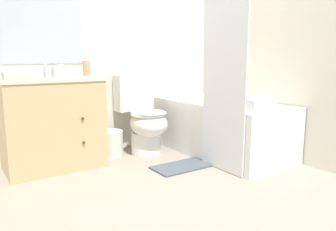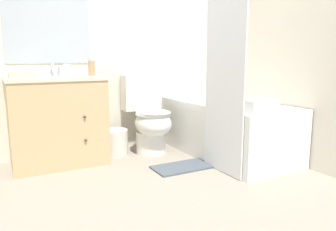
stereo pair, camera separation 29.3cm
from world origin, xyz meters
TOP-DOWN VIEW (x-y plane):
  - ground_plane at (0.00, 0.00)m, footprint 14.00×14.00m
  - wall_back at (-0.01, 1.69)m, footprint 8.00×0.06m
  - wall_right at (1.24, 0.83)m, footprint 0.05×2.67m
  - vanity_cabinet at (-0.78, 1.40)m, footprint 0.87×0.57m
  - sink_faucet at (-0.78, 1.59)m, footprint 0.14×0.12m
  - toilet at (0.15, 1.34)m, footprint 0.41×0.64m
  - bathtub at (0.84, 0.90)m, footprint 0.73×1.53m
  - shower_curtain at (0.46, 0.46)m, footprint 0.02×0.53m
  - wastebasket at (-0.21, 1.43)m, footprint 0.27×0.27m
  - tissue_box at (-0.66, 1.46)m, footprint 0.15×0.13m
  - soap_dispenser at (-0.43, 1.42)m, footprint 0.07×0.07m
  - hand_towel_folded at (-1.08, 1.28)m, footprint 0.20×0.17m
  - bath_towel_folded at (0.70, 0.32)m, footprint 0.29×0.26m
  - bath_mat at (0.21, 0.72)m, footprint 0.57×0.30m

SIDE VIEW (x-z plane):
  - ground_plane at x=0.00m, z-range 0.00..0.00m
  - bath_mat at x=0.21m, z-range 0.00..0.02m
  - wastebasket at x=-0.21m, z-range 0.00..0.27m
  - bathtub at x=0.84m, z-range 0.00..0.56m
  - toilet at x=0.15m, z-range -0.04..0.79m
  - vanity_cabinet at x=-0.78m, z-range 0.01..0.85m
  - bath_towel_folded at x=0.70m, z-range 0.55..0.66m
  - hand_towel_folded at x=-1.08m, z-range 0.84..0.90m
  - sink_faucet at x=-0.78m, z-range 0.81..0.93m
  - tissue_box at x=-0.66m, z-range 0.83..0.94m
  - soap_dispenser at x=-0.43m, z-range 0.83..1.00m
  - shower_curtain at x=0.46m, z-range 0.00..1.95m
  - wall_right at x=1.24m, z-range 0.00..2.50m
  - wall_back at x=-0.01m, z-range 0.00..2.50m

